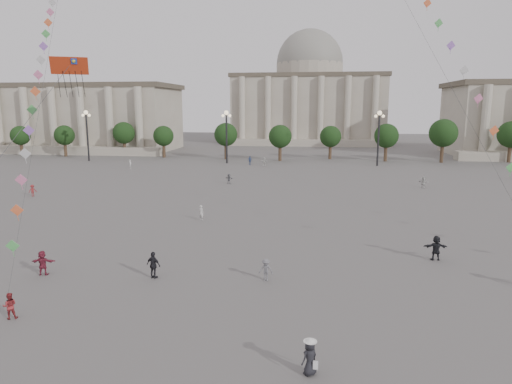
# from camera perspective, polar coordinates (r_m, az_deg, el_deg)

# --- Properties ---
(ground) EXTENTS (360.00, 360.00, 0.00)m
(ground) POSITION_cam_1_polar(r_m,az_deg,el_deg) (24.30, -1.58, -17.50)
(ground) COLOR #5A5754
(ground) RESTS_ON ground
(hall_west) EXTENTS (84.00, 26.22, 17.20)m
(hall_west) POSITION_cam_1_polar(r_m,az_deg,el_deg) (139.32, -26.80, 8.28)
(hall_west) COLOR #9D9484
(hall_west) RESTS_ON ground
(hall_central) EXTENTS (48.30, 34.30, 35.50)m
(hall_central) POSITION_cam_1_polar(r_m,az_deg,el_deg) (150.41, 6.61, 11.65)
(hall_central) COLOR #9D9484
(hall_central) RESTS_ON ground
(tree_row) EXTENTS (137.12, 5.12, 8.00)m
(tree_row) POSITION_cam_1_polar(r_m,az_deg,el_deg) (99.37, 5.81, 7.10)
(tree_row) COLOR #3D2E1E
(tree_row) RESTS_ON ground
(lamp_post_far_west) EXTENTS (2.00, 0.90, 10.65)m
(lamp_post_far_west) POSITION_cam_1_polar(r_m,az_deg,el_deg) (103.33, -20.40, 7.72)
(lamp_post_far_west) COLOR #262628
(lamp_post_far_west) RESTS_ON ground
(lamp_post_mid_west) EXTENTS (2.00, 0.90, 10.65)m
(lamp_post_mid_west) POSITION_cam_1_polar(r_m,az_deg,el_deg) (93.09, -3.71, 8.11)
(lamp_post_mid_west) COLOR #262628
(lamp_post_mid_west) RESTS_ON ground
(lamp_post_mid_east) EXTENTS (2.00, 0.90, 10.65)m
(lamp_post_mid_east) POSITION_cam_1_polar(r_m,az_deg,el_deg) (91.93, 15.11, 7.73)
(lamp_post_mid_east) COLOR #262628
(lamp_post_mid_east) RESTS_ON ground
(person_crowd_0) EXTENTS (1.10, 0.93, 1.76)m
(person_crowd_0) POSITION_cam_1_polar(r_m,az_deg,el_deg) (90.76, -0.78, 3.96)
(person_crowd_0) COLOR #374C7D
(person_crowd_0) RESTS_ON ground
(person_crowd_2) EXTENTS (1.08, 1.12, 1.53)m
(person_crowd_2) POSITION_cam_1_polar(r_m,az_deg,el_deg) (65.51, -26.15, 0.16)
(person_crowd_2) COLOR maroon
(person_crowd_2) RESTS_ON ground
(person_crowd_3) EXTENTS (1.80, 0.70, 1.90)m
(person_crowd_3) POSITION_cam_1_polar(r_m,az_deg,el_deg) (37.22, 21.58, -6.52)
(person_crowd_3) COLOR black
(person_crowd_3) RESTS_ON ground
(person_crowd_4) EXTENTS (1.60, 1.21, 1.68)m
(person_crowd_4) POSITION_cam_1_polar(r_m,az_deg,el_deg) (89.30, 1.03, 3.83)
(person_crowd_4) COLOR silver
(person_crowd_4) RESTS_ON ground
(person_crowd_6) EXTENTS (1.02, 0.65, 1.51)m
(person_crowd_6) POSITION_cam_1_polar(r_m,az_deg,el_deg) (30.79, 1.25, -9.70)
(person_crowd_6) COLOR slate
(person_crowd_6) RESTS_ON ground
(person_crowd_7) EXTENTS (1.55, 1.14, 1.62)m
(person_crowd_7) POSITION_cam_1_polar(r_m,az_deg,el_deg) (69.33, 20.19, 1.16)
(person_crowd_7) COLOR silver
(person_crowd_7) RESTS_ON ground
(person_crowd_10) EXTENTS (0.42, 0.61, 1.64)m
(person_crowd_10) POSITION_cam_1_polar(r_m,az_deg,el_deg) (88.87, -15.43, 3.40)
(person_crowd_10) COLOR silver
(person_crowd_10) RESTS_ON ground
(person_crowd_12) EXTENTS (1.44, 0.89, 1.48)m
(person_crowd_12) POSITION_cam_1_polar(r_m,az_deg,el_deg) (68.77, -3.40, 1.67)
(person_crowd_12) COLOR slate
(person_crowd_12) RESTS_ON ground
(person_crowd_13) EXTENTS (0.68, 0.60, 1.55)m
(person_crowd_13) POSITION_cam_1_polar(r_m,az_deg,el_deg) (46.96, -6.85, -2.57)
(person_crowd_13) COLOR silver
(person_crowd_13) RESTS_ON ground
(tourist_1) EXTENTS (1.18, 0.78, 1.86)m
(tourist_1) POSITION_cam_1_polar(r_m,az_deg,el_deg) (31.89, -12.68, -8.90)
(tourist_1) COLOR black
(tourist_1) RESTS_ON ground
(tourist_2) EXTENTS (1.66, 0.71, 1.73)m
(tourist_2) POSITION_cam_1_polar(r_m,az_deg,el_deg) (34.98, -25.12, -8.02)
(tourist_2) COLOR maroon
(tourist_2) RESTS_ON ground
(kite_flyer_0) EXTENTS (0.90, 0.83, 1.48)m
(kite_flyer_0) POSITION_cam_1_polar(r_m,az_deg,el_deg) (28.99, -28.42, -12.40)
(kite_flyer_0) COLOR maroon
(kite_flyer_0) RESTS_ON ground
(hat_person) EXTENTS (0.92, 0.91, 1.69)m
(hat_person) POSITION_cam_1_polar(r_m,az_deg,el_deg) (21.02, 6.76, -19.73)
(hat_person) COLOR black
(hat_person) RESTS_ON ground
(dragon_kite) EXTENTS (4.11, 4.88, 16.03)m
(dragon_kite) POSITION_cam_1_polar(r_m,az_deg,el_deg) (31.05, -22.35, 12.97)
(dragon_kite) COLOR #AC2E12
(dragon_kite) RESTS_ON ground
(kite_train_west) EXTENTS (18.82, 42.74, 59.30)m
(kite_train_west) POSITION_cam_1_polar(r_m,az_deg,el_deg) (52.15, -24.08, 20.17)
(kite_train_west) COLOR #3F3F3F
(kite_train_west) RESTS_ON ground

